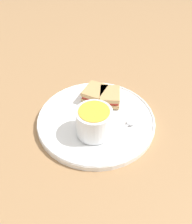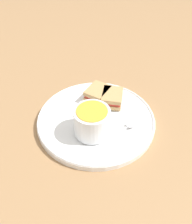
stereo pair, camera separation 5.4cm
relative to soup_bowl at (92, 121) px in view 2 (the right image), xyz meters
name	(u,v)px [view 2 (the right image)]	position (x,y,z in m)	size (l,w,h in m)	color
ground_plane	(96,123)	(0.04, 0.03, -0.06)	(2.40, 2.40, 0.00)	#9E754C
plate	(96,120)	(0.04, 0.03, -0.05)	(0.34, 0.34, 0.02)	white
soup_bowl	(92,121)	(0.00, 0.00, 0.00)	(0.10, 0.10, 0.08)	white
spoon	(129,126)	(0.09, -0.05, -0.03)	(0.11, 0.03, 0.01)	silver
sandwich_half_near	(112,98)	(0.12, 0.05, -0.02)	(0.09, 0.09, 0.03)	tan
sandwich_half_far	(98,93)	(0.10, 0.09, -0.02)	(0.09, 0.08, 0.03)	tan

